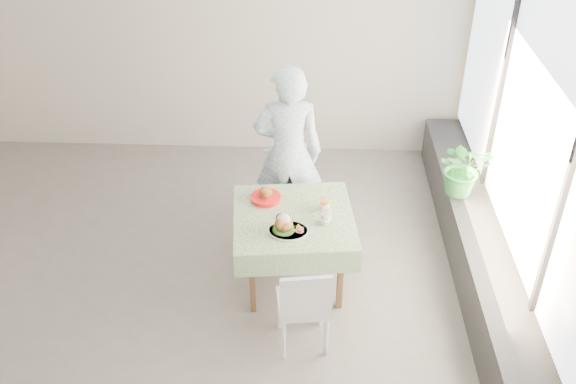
{
  "coord_description": "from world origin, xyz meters",
  "views": [
    {
      "loc": [
        1.25,
        -4.57,
        4.01
      ],
      "look_at": [
        1.05,
        0.04,
        0.96
      ],
      "focal_mm": 40.0,
      "sensor_mm": 36.0,
      "label": 1
    }
  ],
  "objects_px": {
    "diner": "(288,153)",
    "juice_cup_orange": "(325,204)",
    "chair_near": "(303,319)",
    "cafe_table": "(293,241)",
    "main_dish": "(286,226)",
    "potted_plant": "(464,168)",
    "chair_far": "(291,210)"
  },
  "relations": [
    {
      "from": "cafe_table",
      "to": "potted_plant",
      "type": "xyz_separation_m",
      "value": [
        1.62,
        0.81,
        0.33
      ]
    },
    {
      "from": "diner",
      "to": "juice_cup_orange",
      "type": "distance_m",
      "value": 0.78
    },
    {
      "from": "cafe_table",
      "to": "juice_cup_orange",
      "type": "height_order",
      "value": "juice_cup_orange"
    },
    {
      "from": "chair_near",
      "to": "juice_cup_orange",
      "type": "relative_size",
      "value": 3.24
    },
    {
      "from": "chair_near",
      "to": "potted_plant",
      "type": "xyz_separation_m",
      "value": [
        1.51,
        1.58,
        0.52
      ]
    },
    {
      "from": "cafe_table",
      "to": "chair_near",
      "type": "height_order",
      "value": "chair_near"
    },
    {
      "from": "diner",
      "to": "juice_cup_orange",
      "type": "bearing_deg",
      "value": 112.93
    },
    {
      "from": "chair_far",
      "to": "chair_near",
      "type": "distance_m",
      "value": 1.52
    },
    {
      "from": "diner",
      "to": "main_dish",
      "type": "relative_size",
      "value": 5.38
    },
    {
      "from": "cafe_table",
      "to": "potted_plant",
      "type": "distance_m",
      "value": 1.84
    },
    {
      "from": "chair_near",
      "to": "diner",
      "type": "height_order",
      "value": "diner"
    },
    {
      "from": "main_dish",
      "to": "chair_near",
      "type": "bearing_deg",
      "value": -73.14
    },
    {
      "from": "main_dish",
      "to": "potted_plant",
      "type": "distance_m",
      "value": 1.97
    },
    {
      "from": "chair_far",
      "to": "potted_plant",
      "type": "bearing_deg",
      "value": 2.38
    },
    {
      "from": "chair_near",
      "to": "potted_plant",
      "type": "bearing_deg",
      "value": 46.3
    },
    {
      "from": "chair_near",
      "to": "diner",
      "type": "distance_m",
      "value": 1.71
    },
    {
      "from": "juice_cup_orange",
      "to": "main_dish",
      "type": "bearing_deg",
      "value": -133.92
    },
    {
      "from": "potted_plant",
      "to": "diner",
      "type": "bearing_deg",
      "value": -179.53
    },
    {
      "from": "chair_far",
      "to": "potted_plant",
      "type": "distance_m",
      "value": 1.75
    },
    {
      "from": "diner",
      "to": "potted_plant",
      "type": "bearing_deg",
      "value": 176.21
    },
    {
      "from": "cafe_table",
      "to": "chair_far",
      "type": "xyz_separation_m",
      "value": [
        -0.05,
        0.74,
        -0.18
      ]
    },
    {
      "from": "cafe_table",
      "to": "diner",
      "type": "height_order",
      "value": "diner"
    },
    {
      "from": "juice_cup_orange",
      "to": "chair_near",
      "type": "bearing_deg",
      "value": -100.62
    },
    {
      "from": "chair_near",
      "to": "potted_plant",
      "type": "relative_size",
      "value": 1.48
    },
    {
      "from": "diner",
      "to": "main_dish",
      "type": "bearing_deg",
      "value": 87.21
    },
    {
      "from": "cafe_table",
      "to": "potted_plant",
      "type": "bearing_deg",
      "value": 26.48
    },
    {
      "from": "cafe_table",
      "to": "diner",
      "type": "bearing_deg",
      "value": 95.86
    },
    {
      "from": "main_dish",
      "to": "potted_plant",
      "type": "bearing_deg",
      "value": 31.93
    },
    {
      "from": "main_dish",
      "to": "juice_cup_orange",
      "type": "bearing_deg",
      "value": 46.08
    },
    {
      "from": "cafe_table",
      "to": "main_dish",
      "type": "bearing_deg",
      "value": -103.08
    },
    {
      "from": "diner",
      "to": "main_dish",
      "type": "height_order",
      "value": "diner"
    },
    {
      "from": "chair_near",
      "to": "diner",
      "type": "bearing_deg",
      "value": 96.89
    }
  ]
}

